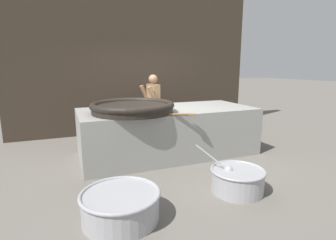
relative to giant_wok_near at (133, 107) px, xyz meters
name	(u,v)px	position (x,y,z in m)	size (l,w,h in m)	color
ground_plane	(168,153)	(0.78, 0.19, -1.05)	(60.00, 60.00, 0.00)	#666059
back_wall	(137,51)	(0.78, 2.46, 1.16)	(6.67, 0.24, 4.41)	#382D23
hearth_platform	(168,131)	(0.78, 0.19, -0.57)	(3.49, 1.53, 0.95)	gray
giant_wok_near	(133,107)	(0.00, 0.00, 0.00)	(1.54, 1.54, 0.20)	black
stirring_paddle	(162,115)	(0.39, -0.50, -0.08)	(1.23, 0.54, 0.04)	brown
cook	(153,105)	(0.88, 1.41, -0.19)	(0.40, 0.60, 1.59)	#9E7551
prep_bowl_vegetables	(237,179)	(1.06, -1.76, -0.86)	(0.88, 0.78, 0.65)	#9E9EA3
prep_bowl_meat	(121,204)	(-0.64, -1.84, -0.85)	(0.95, 0.95, 0.35)	#9E9EA3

